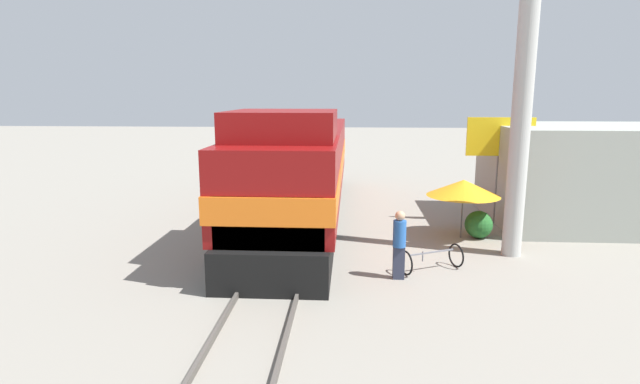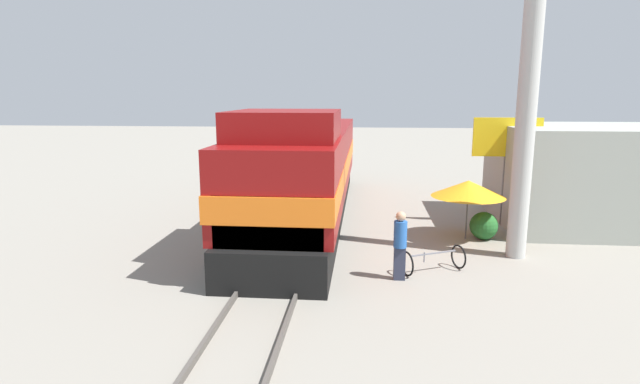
% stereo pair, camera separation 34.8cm
% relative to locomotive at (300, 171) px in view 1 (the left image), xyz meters
% --- Properties ---
extents(ground_plane, '(120.00, 120.00, 0.00)m').
position_rel_locomotive_xyz_m(ground_plane, '(0.00, -5.07, -1.89)').
color(ground_plane, gray).
extents(rail_near, '(0.08, 41.57, 0.15)m').
position_rel_locomotive_xyz_m(rail_near, '(-0.72, -5.07, -1.82)').
color(rail_near, '#4C4742').
rests_on(rail_near, ground_plane).
extents(rail_far, '(0.08, 41.57, 0.15)m').
position_rel_locomotive_xyz_m(rail_far, '(0.72, -5.07, -1.82)').
color(rail_far, '#4C4742').
rests_on(rail_far, ground_plane).
extents(locomotive, '(3.23, 16.23, 4.31)m').
position_rel_locomotive_xyz_m(locomotive, '(0.00, 0.00, 0.00)').
color(locomotive, black).
rests_on(locomotive, ground_plane).
extents(utility_pole, '(1.80, 0.56, 9.71)m').
position_rel_locomotive_xyz_m(utility_pole, '(6.82, -3.90, 3.00)').
color(utility_pole, '#B2B2AD').
rests_on(utility_pole, ground_plane).
extents(vendor_umbrella, '(2.41, 2.41, 1.99)m').
position_rel_locomotive_xyz_m(vendor_umbrella, '(5.69, -2.14, -0.17)').
color(vendor_umbrella, '#4C4C4C').
rests_on(vendor_umbrella, ground_plane).
extents(billboard_sign, '(2.44, 0.12, 3.95)m').
position_rel_locomotive_xyz_m(billboard_sign, '(7.39, -0.07, 1.12)').
color(billboard_sign, '#595959').
rests_on(billboard_sign, ground_plane).
extents(shrub_cluster, '(0.93, 0.93, 0.93)m').
position_rel_locomotive_xyz_m(shrub_cluster, '(6.27, -2.14, -1.43)').
color(shrub_cluster, '#236028').
rests_on(shrub_cluster, ground_plane).
extents(person_bystander, '(0.34, 0.34, 1.83)m').
position_rel_locomotive_xyz_m(person_bystander, '(3.23, -6.13, -0.89)').
color(person_bystander, '#2D3347').
rests_on(person_bystander, ground_plane).
extents(bicycle, '(1.82, 1.35, 0.68)m').
position_rel_locomotive_xyz_m(bicycle, '(4.18, -5.48, -1.54)').
color(bicycle, black).
rests_on(bicycle, ground_plane).
extents(building_block_distant, '(7.25, 5.64, 3.64)m').
position_rel_locomotive_xyz_m(building_block_distant, '(10.98, 0.32, -0.07)').
color(building_block_distant, '#999E93').
rests_on(building_block_distant, ground_plane).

